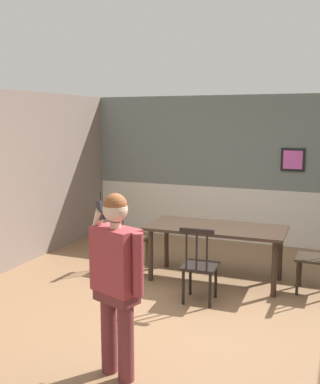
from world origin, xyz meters
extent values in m
plane|color=#846042|center=(0.00, 0.00, 0.00)|extent=(7.14, 7.14, 0.00)
cube|color=slate|center=(0.00, 3.25, 1.79)|extent=(6.01, 0.12, 1.63)
cube|color=silver|center=(0.00, 3.26, 0.49)|extent=(6.01, 0.14, 0.98)
cube|color=silver|center=(0.00, 3.23, 0.98)|extent=(6.01, 0.05, 0.06)
cube|color=black|center=(0.72, 3.17, 1.52)|extent=(0.39, 0.03, 0.39)
cube|color=#DE5BBA|center=(0.72, 3.16, 1.52)|extent=(0.31, 0.01, 0.31)
cube|color=#38281E|center=(-0.04, 1.11, 0.74)|extent=(1.87, 0.88, 0.04)
cylinder|color=#38281E|center=(-0.86, 0.77, 0.36)|extent=(0.07, 0.07, 0.72)
cylinder|color=#38281E|center=(0.79, 0.80, 0.36)|extent=(0.07, 0.07, 0.72)
cylinder|color=#38281E|center=(-0.87, 1.41, 0.36)|extent=(0.07, 0.07, 0.72)
cylinder|color=#38281E|center=(0.78, 1.44, 0.36)|extent=(0.07, 0.07, 0.72)
cube|color=#2D2319|center=(1.24, 1.13, 0.46)|extent=(0.44, 0.44, 0.03)
cylinder|color=#2D2319|center=(1.06, 0.96, 0.22)|extent=(0.04, 0.04, 0.44)
cylinder|color=#2D2319|center=(1.07, 1.31, 0.22)|extent=(0.04, 0.04, 0.44)
cube|color=black|center=(-0.02, 0.34, 0.44)|extent=(0.43, 0.43, 0.03)
cube|color=black|center=(-0.01, 0.15, 0.92)|extent=(0.41, 0.06, 0.06)
cylinder|color=black|center=(-0.13, 0.14, 0.70)|extent=(0.02, 0.02, 0.49)
cylinder|color=black|center=(-0.01, 0.15, 0.70)|extent=(0.02, 0.02, 0.49)
cylinder|color=black|center=(0.11, 0.16, 0.70)|extent=(0.02, 0.02, 0.49)
cylinder|color=black|center=(-0.19, 0.49, 0.21)|extent=(0.04, 0.04, 0.43)
cylinder|color=black|center=(0.13, 0.51, 0.21)|extent=(0.04, 0.04, 0.43)
cylinder|color=black|center=(-0.17, 0.16, 0.21)|extent=(0.04, 0.04, 0.43)
cylinder|color=black|center=(0.15, 0.18, 0.21)|extent=(0.04, 0.04, 0.43)
cube|color=#513823|center=(-1.31, 1.08, 0.45)|extent=(0.48, 0.48, 0.03)
cube|color=#513823|center=(-1.52, 1.09, 0.92)|extent=(0.08, 0.45, 0.06)
cylinder|color=#513823|center=(-1.50, 1.23, 0.71)|extent=(0.02, 0.02, 0.48)
cylinder|color=#513823|center=(-1.52, 1.09, 0.71)|extent=(0.02, 0.02, 0.48)
cylinder|color=#513823|center=(-1.53, 0.96, 0.71)|extent=(0.02, 0.02, 0.48)
cylinder|color=#513823|center=(-1.12, 1.24, 0.22)|extent=(0.04, 0.04, 0.44)
cylinder|color=#513823|center=(-1.15, 0.88, 0.22)|extent=(0.04, 0.04, 0.44)
cylinder|color=#513823|center=(-1.48, 1.27, 0.22)|extent=(0.04, 0.04, 0.44)
cylinder|color=#513823|center=(-1.51, 0.91, 0.22)|extent=(0.04, 0.04, 0.44)
cylinder|color=brown|center=(-0.10, -1.53, 0.38)|extent=(0.14, 0.14, 0.77)
cylinder|color=brown|center=(-0.29, -1.46, 0.38)|extent=(0.14, 0.14, 0.77)
cube|color=brown|center=(-0.19, -1.50, 0.74)|extent=(0.42, 0.32, 0.12)
cube|color=#993338|center=(-0.19, -1.50, 1.04)|extent=(0.47, 0.35, 0.54)
cylinder|color=#993338|center=(0.04, -1.58, 1.05)|extent=(0.09, 0.09, 0.52)
cylinder|color=beige|center=(-0.38, -1.45, 1.37)|extent=(0.18, 0.16, 0.19)
cylinder|color=beige|center=(-0.19, -1.50, 1.34)|extent=(0.09, 0.09, 0.05)
sphere|color=beige|center=(-0.19, -1.50, 1.47)|extent=(0.21, 0.21, 0.21)
sphere|color=brown|center=(-0.19, -1.50, 1.50)|extent=(0.20, 0.20, 0.20)
cube|color=#2D2D33|center=(-0.34, -1.48, 1.45)|extent=(0.10, 0.06, 0.17)
cylinder|color=black|center=(-0.34, -1.48, 1.57)|extent=(0.01, 0.01, 0.08)
camera|label=1|loc=(1.51, -4.72, 2.20)|focal=42.51mm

